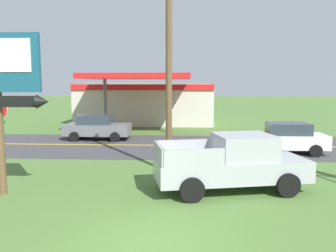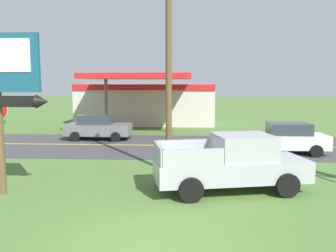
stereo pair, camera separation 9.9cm
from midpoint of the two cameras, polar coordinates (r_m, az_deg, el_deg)
The scene contains 8 objects.
ground_plane at distance 8.67m, azimuth -3.33°, elevation -18.58°, with size 180.00×180.00×0.00m, color #4C7033.
road_asphalt at distance 21.12m, azimuth 0.59°, elevation -3.17°, with size 140.00×8.00×0.02m, color #3D3D3F.
road_centre_line at distance 21.12m, azimuth 0.59°, elevation -3.13°, with size 126.00×0.20×0.01m, color gold.
utility_pole at distance 14.67m, azimuth -0.05°, elevation 10.59°, with size 1.62×0.26×8.79m.
gas_station at distance 32.42m, azimuth -3.71°, elevation 3.82°, with size 12.00×11.50×4.40m.
pickup_silver_parked_on_lawn at distance 12.55m, azimuth 10.14°, elevation -5.90°, with size 5.50×3.04×1.96m.
car_white_near_lane at distance 19.68m, azimuth 18.23°, elevation -1.85°, with size 4.20×2.00×1.64m.
car_grey_mid_lane at distance 23.70m, azimuth -11.41°, elevation -0.18°, with size 4.20×2.00×1.64m.
Camera 1 is at (0.84, -7.77, 3.74)m, focal length 37.96 mm.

